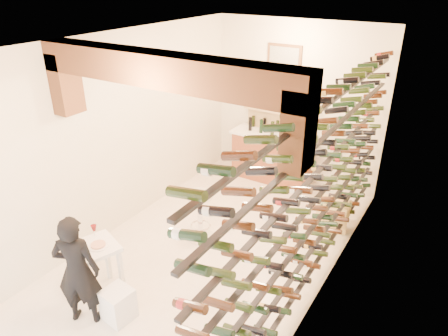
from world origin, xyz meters
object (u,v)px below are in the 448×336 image
at_px(wine_rack, 316,187).
at_px(back_counter, 272,156).
at_px(person, 77,271).
at_px(chrome_barstool, 200,212).
at_px(tasting_table, 96,255).
at_px(white_stool, 118,304).
at_px(crate_lower, 332,223).

relative_size(wine_rack, back_counter, 3.35).
distance_m(person, chrome_barstool, 2.22).
bearing_deg(tasting_table, back_counter, 103.30).
height_order(wine_rack, tasting_table, wine_rack).
distance_m(back_counter, tasting_table, 4.31).
height_order(white_stool, person, person).
bearing_deg(person, back_counter, -122.11).
relative_size(tasting_table, crate_lower, 2.20).
bearing_deg(white_stool, back_counter, 90.78).
bearing_deg(tasting_table, chrome_barstool, 96.30).
distance_m(back_counter, white_stool, 4.49).
xyz_separation_m(wine_rack, crate_lower, (-0.13, 1.51, -1.42)).
bearing_deg(crate_lower, back_counter, 146.16).
bearing_deg(back_counter, wine_rack, -55.34).
xyz_separation_m(wine_rack, chrome_barstool, (-1.88, 0.13, -1.06)).
bearing_deg(white_stool, person, -147.62).
bearing_deg(crate_lower, wine_rack, -85.04).
height_order(white_stool, crate_lower, white_stool).
bearing_deg(wine_rack, crate_lower, 94.96).
xyz_separation_m(white_stool, person, (-0.36, -0.23, 0.54)).
distance_m(tasting_table, person, 0.46).
relative_size(wine_rack, crate_lower, 13.04).
bearing_deg(tasting_table, person, -49.86).
bearing_deg(wine_rack, tasting_table, -144.42).
relative_size(white_stool, crate_lower, 0.98).
bearing_deg(crate_lower, person, -119.31).
relative_size(chrome_barstool, crate_lower, 1.93).
distance_m(wine_rack, tasting_table, 2.96).
distance_m(wine_rack, chrome_barstool, 2.16).
bearing_deg(chrome_barstool, wine_rack, -3.97).
distance_m(wine_rack, white_stool, 2.87).
bearing_deg(person, chrome_barstool, -125.08).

